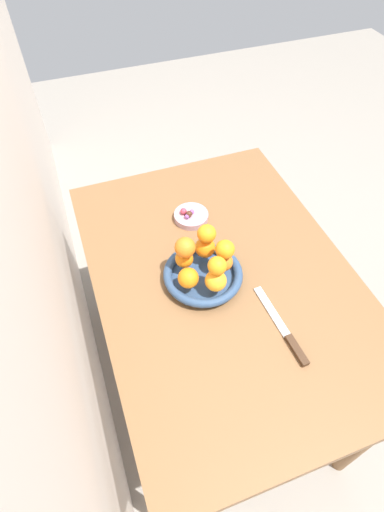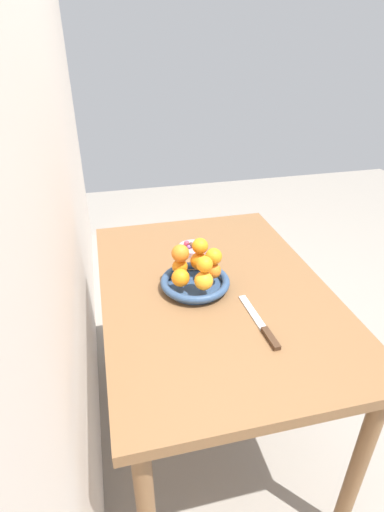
{
  "view_description": "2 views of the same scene",
  "coord_description": "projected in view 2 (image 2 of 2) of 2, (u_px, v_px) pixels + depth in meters",
  "views": [
    {
      "loc": [
        -0.65,
        0.34,
        1.7
      ],
      "look_at": [
        0.02,
        0.1,
        0.85
      ],
      "focal_mm": 28.0,
      "sensor_mm": 36.0,
      "label": 1
    },
    {
      "loc": [
        -1.08,
        0.34,
        1.51
      ],
      "look_at": [
        0.03,
        0.07,
        0.85
      ],
      "focal_mm": 28.0,
      "sensor_mm": 36.0,
      "label": 2
    }
  ],
  "objects": [
    {
      "name": "fruit_bowl",
      "position": [
        195.0,
        283.0,
        1.34
      ],
      "size": [
        0.23,
        0.23,
        0.04
      ],
      "color": "navy",
      "rests_on": "dining_table"
    },
    {
      "name": "candy_ball_2",
      "position": [
        189.0,
        247.0,
        1.55
      ],
      "size": [
        0.02,
        0.02,
        0.02
      ],
      "primitive_type": "sphere",
      "color": "#8C4C99",
      "rests_on": "candy_dish"
    },
    {
      "name": "orange_1",
      "position": [
        199.0,
        261.0,
        1.37
      ],
      "size": [
        0.06,
        0.06,
        0.06
      ],
      "primitive_type": "sphere",
      "color": "orange",
      "rests_on": "fruit_bowl"
    },
    {
      "name": "knife",
      "position": [
        261.0,
        325.0,
        1.18
      ],
      "size": [
        0.26,
        0.03,
        0.01
      ],
      "color": "#3F2819",
      "rests_on": "dining_table"
    },
    {
      "name": "orange_2",
      "position": [
        180.0,
        267.0,
        1.35
      ],
      "size": [
        0.05,
        0.05,
        0.05
      ],
      "primitive_type": "sphere",
      "color": "orange",
      "rests_on": "fruit_bowl"
    },
    {
      "name": "orange_4",
      "position": [
        204.0,
        281.0,
        1.27
      ],
      "size": [
        0.06,
        0.06,
        0.06
      ],
      "primitive_type": "sphere",
      "color": "orange",
      "rests_on": "fruit_bowl"
    },
    {
      "name": "candy_ball_3",
      "position": [
        194.0,
        244.0,
        1.56
      ],
      "size": [
        0.02,
        0.02,
        0.02
      ],
      "primitive_type": "sphere",
      "color": "#8C4C99",
      "rests_on": "candy_dish"
    },
    {
      "name": "orange_6",
      "position": [
        213.0,
        256.0,
        1.3
      ],
      "size": [
        0.06,
        0.06,
        0.06
      ],
      "primitive_type": "sphere",
      "color": "orange",
      "rests_on": "orange_0"
    },
    {
      "name": "wall_back",
      "position": [
        36.0,
        146.0,
        1.01
      ],
      "size": [
        4.0,
        0.05,
        2.5
      ],
      "primitive_type": "cube",
      "color": "beige",
      "rests_on": "ground_plane"
    },
    {
      "name": "orange_3",
      "position": [
        181.0,
        278.0,
        1.28
      ],
      "size": [
        0.06,
        0.06,
        0.06
      ],
      "primitive_type": "sphere",
      "color": "orange",
      "rests_on": "fruit_bowl"
    },
    {
      "name": "orange_8",
      "position": [
        200.0,
        246.0,
        1.35
      ],
      "size": [
        0.06,
        0.06,
        0.06
      ],
      "primitive_type": "sphere",
      "color": "orange",
      "rests_on": "orange_1"
    },
    {
      "name": "orange_0",
      "position": [
        213.0,
        270.0,
        1.33
      ],
      "size": [
        0.05,
        0.05,
        0.05
      ],
      "primitive_type": "sphere",
      "color": "orange",
      "rests_on": "fruit_bowl"
    },
    {
      "name": "candy_dish",
      "position": [
        193.0,
        249.0,
        1.57
      ],
      "size": [
        0.12,
        0.12,
        0.02
      ],
      "primitive_type": "cylinder",
      "color": "#B28C99",
      "rests_on": "dining_table"
    },
    {
      "name": "ground_plane",
      "position": [
        210.0,
        428.0,
        1.73
      ],
      "size": [
        6.0,
        6.0,
        0.0
      ],
      "primitive_type": "plane",
      "color": "gray"
    },
    {
      "name": "orange_5",
      "position": [
        180.0,
        253.0,
        1.31
      ],
      "size": [
        0.06,
        0.06,
        0.06
      ],
      "primitive_type": "sphere",
      "color": "orange",
      "rests_on": "orange_2"
    },
    {
      "name": "candy_ball_1",
      "position": [
        187.0,
        243.0,
        1.57
      ],
      "size": [
        0.02,
        0.02,
        0.02
      ],
      "primitive_type": "sphere",
      "color": "#C6384C",
      "rests_on": "candy_dish"
    },
    {
      "name": "orange_7",
      "position": [
        205.0,
        264.0,
        1.25
      ],
      "size": [
        0.05,
        0.05,
        0.05
      ],
      "primitive_type": "sphere",
      "color": "orange",
      "rests_on": "orange_4"
    },
    {
      "name": "candy_ball_0",
      "position": [
        191.0,
        245.0,
        1.55
      ],
      "size": [
        0.02,
        0.02,
        0.02
      ],
      "primitive_type": "sphere",
      "color": "#472819",
      "rests_on": "candy_dish"
    },
    {
      "name": "dining_table",
      "position": [
        214.0,
        308.0,
        1.41
      ],
      "size": [
        1.1,
        0.76,
        0.74
      ],
      "color": "brown",
      "rests_on": "ground_plane"
    }
  ]
}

